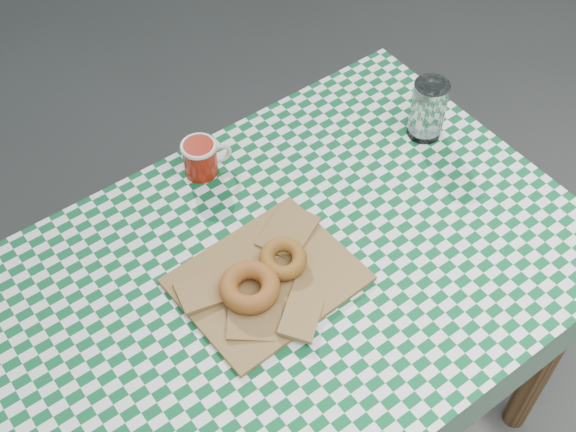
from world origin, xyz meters
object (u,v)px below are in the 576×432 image
object	(u,v)px
paper_bag	(267,279)
table	(287,369)
drinking_glass	(428,109)
coffee_mug	(200,158)

from	to	relation	value
paper_bag	table	bearing A→B (deg)	-5.90
drinking_glass	paper_bag	bearing A→B (deg)	-162.73
table	drinking_glass	world-z (taller)	drinking_glass
paper_bag	drinking_glass	size ratio (longest dim) A/B	2.34
table	coffee_mug	world-z (taller)	coffee_mug
table	coffee_mug	size ratio (longest dim) A/B	8.25
table	coffee_mug	xyz separation A→B (m)	(-0.01, 0.32, 0.42)
drinking_glass	table	bearing A→B (deg)	-160.89
paper_bag	drinking_glass	distance (m)	0.53
coffee_mug	drinking_glass	distance (m)	0.50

